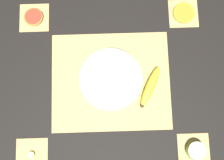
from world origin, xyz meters
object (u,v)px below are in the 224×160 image
at_px(fruit_salad_bowl, 112,80).
at_px(whole_banana, 151,87).
at_px(grapefruit_slice, 35,17).
at_px(apple_half, 197,150).
at_px(orange_slice_whole, 185,13).
at_px(banana_coin_single, 33,155).

bearing_deg(fruit_salad_bowl, whole_banana, 168.60).
xyz_separation_m(fruit_salad_bowl, grapefruit_slice, (0.33, -0.29, -0.03)).
xyz_separation_m(apple_half, grapefruit_slice, (0.65, -0.58, -0.02)).
relative_size(whole_banana, orange_slice_whole, 1.87).
relative_size(whole_banana, apple_half, 2.35).
bearing_deg(grapefruit_slice, orange_slice_whole, 180.00).
relative_size(apple_half, orange_slice_whole, 0.80).
bearing_deg(apple_half, banana_coin_single, 0.00).
relative_size(orange_slice_whole, banana_coin_single, 3.34).
bearing_deg(orange_slice_whole, fruit_salad_bowl, 41.63).
xyz_separation_m(orange_slice_whole, banana_coin_single, (0.65, 0.58, -0.00)).
xyz_separation_m(fruit_salad_bowl, banana_coin_single, (0.33, 0.29, -0.03)).
distance_m(apple_half, banana_coin_single, 0.65).
distance_m(whole_banana, banana_coin_single, 0.55).
height_order(apple_half, orange_slice_whole, apple_half).
bearing_deg(grapefruit_slice, banana_coin_single, 90.00).
xyz_separation_m(fruit_salad_bowl, orange_slice_whole, (-0.33, -0.29, -0.03)).
xyz_separation_m(apple_half, orange_slice_whole, (0.00, -0.58, -0.02)).
xyz_separation_m(whole_banana, orange_slice_whole, (-0.17, -0.32, -0.01)).
relative_size(orange_slice_whole, grapefruit_slice, 1.16).
relative_size(whole_banana, grapefruit_slice, 2.17).
distance_m(orange_slice_whole, grapefruit_slice, 0.65).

